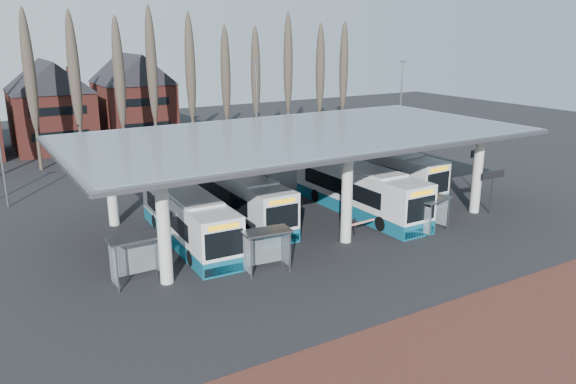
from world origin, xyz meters
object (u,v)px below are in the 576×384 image
shelter_0 (135,249)px  bus_2 (358,190)px  shelter_1 (266,241)px  bus_1 (240,197)px  shelter_2 (432,207)px  bus_0 (188,218)px  bus_3 (377,170)px

shelter_0 → bus_2: bearing=10.3°
bus_2 → shelter_1: size_ratio=4.58×
bus_1 → shelter_2: bearing=-42.3°
shelter_2 → bus_0: bearing=141.1°
shelter_0 → shelter_1: shelter_0 is taller
bus_0 → shelter_2: 16.17m
bus_1 → shelter_2: (9.73, -9.24, 0.14)m
shelter_0 → bus_1: bearing=34.1°
bus_0 → bus_3: 18.71m
bus_1 → shelter_1: size_ratio=4.39×
bus_1 → bus_3: size_ratio=0.94×
shelter_2 → shelter_1: bearing=165.9°
bus_2 → shelter_2: (1.45, -6.11, 0.06)m
bus_0 → bus_2: bus_2 is taller
shelter_1 → shelter_2: shelter_1 is taller
bus_1 → bus_3: (13.49, 0.98, 0.09)m
bus_0 → shelter_0: size_ratio=4.24×
shelter_0 → shelter_2: bearing=-8.5°
bus_2 → shelter_2: bus_2 is taller
shelter_1 → bus_0: bearing=112.8°
shelter_0 → bus_0: bearing=42.2°
bus_3 → shelter_2: bearing=-114.6°
bus_3 → shelter_0: (-23.07, -7.82, 0.22)m
bus_0 → bus_2: size_ratio=0.94×
shelter_1 → shelter_2: (12.63, -0.06, -0.07)m
shelter_0 → shelter_1: (6.67, -2.34, -0.10)m
bus_1 → bus_2: (8.28, -3.14, 0.08)m
bus_3 → bus_2: bearing=-146.1°
bus_0 → shelter_1: 7.09m
bus_1 → bus_0: bearing=-152.8°
bus_0 → bus_1: (4.91, 2.39, 0.03)m
shelter_1 → shelter_2: size_ratio=1.00×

